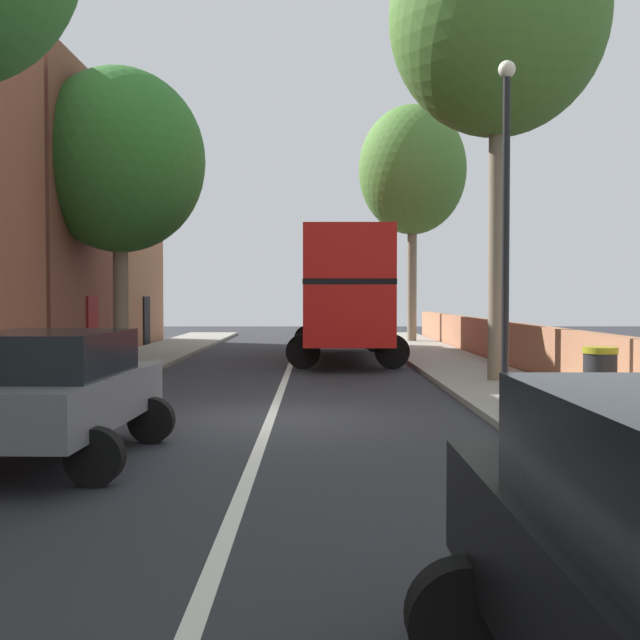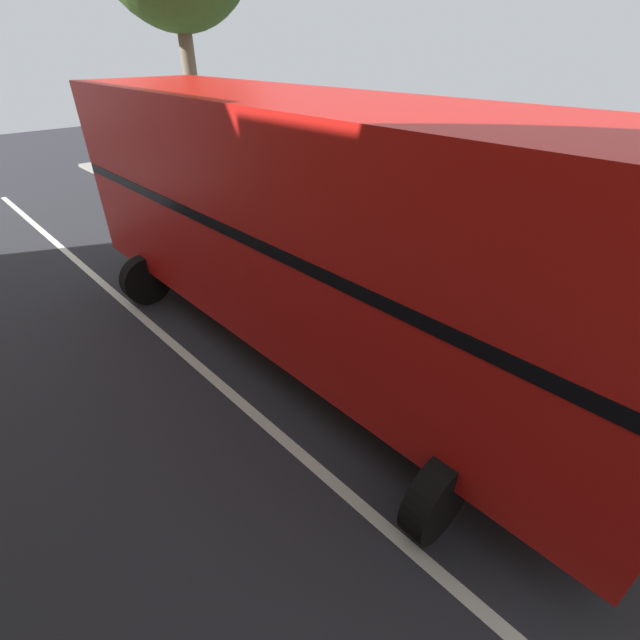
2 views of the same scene
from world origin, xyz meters
TOP-DOWN VIEW (x-y plane):
  - double_decker_bus at (1.70, 12.72)m, footprint 3.60×10.44m

SIDE VIEW (x-z plane):
  - double_decker_bus at x=1.70m, z-range 0.32..4.38m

